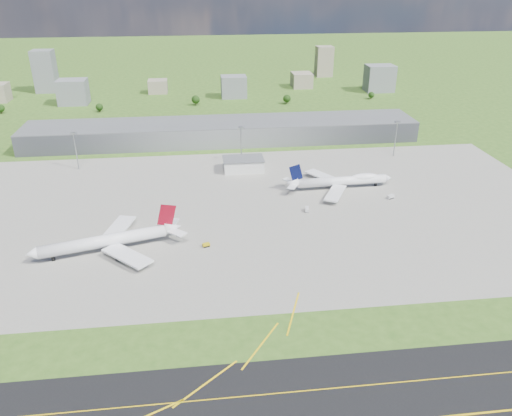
{
  "coord_description": "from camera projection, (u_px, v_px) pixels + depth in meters",
  "views": [
    {
      "loc": [
        -18.14,
        -210.76,
        122.27
      ],
      "look_at": [
        9.39,
        22.61,
        9.0
      ],
      "focal_mm": 35.0,
      "sensor_mm": 36.0,
      "label": 1
    }
  ],
  "objects": [
    {
      "name": "mast_center",
      "position": [
        241.0,
        138.0,
        339.8
      ],
      "size": [
        3.5,
        2.0,
        25.9
      ],
      "color": "gray",
      "rests_on": "ground"
    },
    {
      "name": "ops_building",
      "position": [
        243.0,
        165.0,
        332.33
      ],
      "size": [
        26.0,
        16.0,
        8.0
      ],
      "primitive_type": "cube",
      "color": "silver",
      "rests_on": "ground"
    },
    {
      "name": "van_white_far",
      "position": [
        391.0,
        197.0,
        292.5
      ],
      "size": [
        4.86,
        3.73,
        2.31
      ],
      "rotation": [
        0.0,
        0.0,
        0.44
      ],
      "color": "silver",
      "rests_on": "ground"
    },
    {
      "name": "bldg_ce",
      "position": [
        302.0,
        80.0,
        563.75
      ],
      "size": [
        22.0,
        24.0,
        16.0
      ],
      "primitive_type": "cube",
      "color": "gray",
      "rests_on": "ground"
    },
    {
      "name": "tree_c",
      "position": [
        196.0,
        100.0,
        489.4
      ],
      "size": [
        8.1,
        8.1,
        9.9
      ],
      "color": "#382314",
      "rests_on": "ground"
    },
    {
      "name": "bldg_cw",
      "position": [
        158.0,
        86.0,
        538.35
      ],
      "size": [
        20.0,
        18.0,
        14.0
      ],
      "primitive_type": "cube",
      "color": "gray",
      "rests_on": "ground"
    },
    {
      "name": "bldg_tall_e",
      "position": [
        324.0,
        61.0,
        617.3
      ],
      "size": [
        20.0,
        18.0,
        36.0
      ],
      "primitive_type": "cube",
      "color": "gray",
      "rests_on": "ground"
    },
    {
      "name": "terminal",
      "position": [
        223.0,
        132.0,
        387.91
      ],
      "size": [
        300.0,
        42.0,
        15.0
      ],
      "primitive_type": "cube",
      "color": "slate",
      "rests_on": "ground"
    },
    {
      "name": "airliner_red_twin",
      "position": [
        110.0,
        241.0,
        237.22
      ],
      "size": [
        70.85,
        54.18,
        19.75
      ],
      "rotation": [
        0.0,
        0.0,
        3.4
      ],
      "color": "white",
      "rests_on": "ground"
    },
    {
      "name": "tree_far_w",
      "position": [
        1.0,
        108.0,
        461.74
      ],
      "size": [
        7.2,
        7.2,
        8.8
      ],
      "color": "#382314",
      "rests_on": "ground"
    },
    {
      "name": "tree_e",
      "position": [
        287.0,
        99.0,
        494.56
      ],
      "size": [
        7.65,
        7.65,
        9.35
      ],
      "color": "#382314",
      "rests_on": "ground"
    },
    {
      "name": "airliner_blue_quad",
      "position": [
        342.0,
        181.0,
        304.68
      ],
      "size": [
        66.85,
        52.44,
        17.46
      ],
      "rotation": [
        0.0,
        0.0,
        0.04
      ],
      "color": "white",
      "rests_on": "ground"
    },
    {
      "name": "mast_east",
      "position": [
        396.0,
        132.0,
        351.41
      ],
      "size": [
        3.5,
        2.0,
        25.9
      ],
      "color": "gray",
      "rests_on": "ground"
    },
    {
      "name": "apron",
      "position": [
        253.0,
        209.0,
        280.37
      ],
      "size": [
        360.0,
        190.0,
        0.08
      ],
      "primitive_type": "cube",
      "color": "gray",
      "rests_on": "ground"
    },
    {
      "name": "bldg_tall_w",
      "position": [
        45.0,
        71.0,
        537.07
      ],
      "size": [
        22.0,
        20.0,
        44.0
      ],
      "primitive_type": "cube",
      "color": "slate",
      "rests_on": "ground"
    },
    {
      "name": "tug_yellow",
      "position": [
        206.0,
        245.0,
        242.09
      ],
      "size": [
        3.94,
        2.95,
        1.75
      ],
      "rotation": [
        0.0,
        0.0,
        0.3
      ],
      "color": "#C4A80B",
      "rests_on": "ground"
    },
    {
      "name": "tree_far_e",
      "position": [
        371.0,
        95.0,
        513.43
      ],
      "size": [
        6.3,
        6.3,
        7.7
      ],
      "color": "#382314",
      "rests_on": "ground"
    },
    {
      "name": "ground",
      "position": [
        224.0,
        147.0,
        377.74
      ],
      "size": [
        1400.0,
        1400.0,
        0.0
      ],
      "primitive_type": "plane",
      "color": "#335A1C",
      "rests_on": "ground"
    },
    {
      "name": "tree_w",
      "position": [
        99.0,
        107.0,
        466.91
      ],
      "size": [
        6.75,
        6.75,
        8.25
      ],
      "color": "#382314",
      "rests_on": "ground"
    },
    {
      "name": "bldg_e",
      "position": [
        379.0,
        78.0,
        542.74
      ],
      "size": [
        30.0,
        22.0,
        28.0
      ],
      "primitive_type": "cube",
      "color": "slate",
      "rests_on": "ground"
    },
    {
      "name": "mast_west",
      "position": [
        75.0,
        144.0,
        328.19
      ],
      "size": [
        3.5,
        2.0,
        25.9
      ],
      "color": "gray",
      "rests_on": "ground"
    },
    {
      "name": "van_white_near",
      "position": [
        307.0,
        209.0,
        277.14
      ],
      "size": [
        2.78,
        4.83,
        2.35
      ],
      "rotation": [
        0.0,
        0.0,
        1.39
      ],
      "color": "silver",
      "rests_on": "ground"
    },
    {
      "name": "bldg_c",
      "position": [
        234.0,
        87.0,
        518.22
      ],
      "size": [
        26.0,
        20.0,
        22.0
      ],
      "primitive_type": "cube",
      "color": "slate",
      "rests_on": "ground"
    },
    {
      "name": "bldg_w",
      "position": [
        73.0,
        92.0,
        491.95
      ],
      "size": [
        28.0,
        22.0,
        24.0
      ],
      "primitive_type": "cube",
      "color": "slate",
      "rests_on": "ground"
    }
  ]
}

